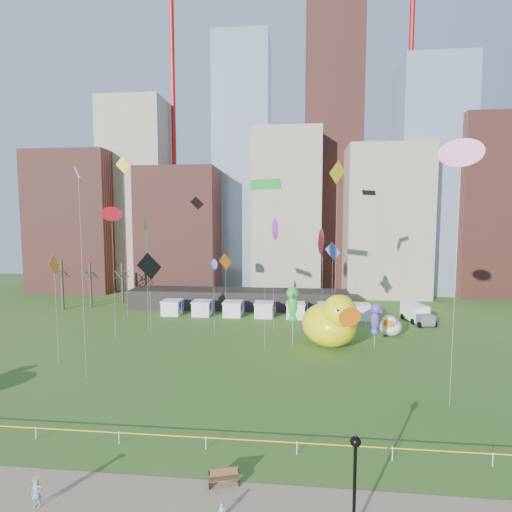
# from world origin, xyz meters

# --- Properties ---
(ground) EXTENTS (160.00, 160.00, 0.00)m
(ground) POSITION_xyz_m (0.00, 0.00, 0.00)
(ground) COLOR #2D591B
(ground) RESTS_ON ground
(footpath) EXTENTS (70.00, 4.00, 0.02)m
(footpath) POSITION_xyz_m (0.00, -5.00, 0.01)
(footpath) COLOR #7C684D
(footpath) RESTS_ON ground
(skyline) EXTENTS (101.00, 23.00, 68.00)m
(skyline) POSITION_xyz_m (2.25, 61.06, 21.44)
(skyline) COLOR brown
(skyline) RESTS_ON ground
(crane_left) EXTENTS (23.00, 1.00, 76.00)m
(crane_left) POSITION_xyz_m (-21.11, 64.00, 46.90)
(crane_left) COLOR red
(crane_left) RESTS_ON ground
(crane_right) EXTENTS (23.00, 1.00, 76.00)m
(crane_right) POSITION_xyz_m (30.89, 64.00, 46.90)
(crane_right) COLOR red
(crane_right) RESTS_ON ground
(pavilion) EXTENTS (38.00, 6.00, 3.20)m
(pavilion) POSITION_xyz_m (-4.00, 42.00, 1.60)
(pavilion) COLOR black
(pavilion) RESTS_ON ground
(vendor_tents) EXTENTS (33.24, 2.80, 2.40)m
(vendor_tents) POSITION_xyz_m (1.02, 36.00, 1.11)
(vendor_tents) COLOR white
(vendor_tents) RESTS_ON ground
(bare_trees) EXTENTS (8.44, 6.44, 8.50)m
(bare_trees) POSITION_xyz_m (-30.17, 40.54, 4.01)
(bare_trees) COLOR #382B21
(bare_trees) RESTS_ON ground
(caution_tape) EXTENTS (50.00, 0.06, 0.90)m
(caution_tape) POSITION_xyz_m (0.00, 0.00, 0.68)
(caution_tape) COLOR white
(caution_tape) RESTS_ON ground
(big_duck) EXTENTS (8.86, 9.58, 6.67)m
(big_duck) POSITION_xyz_m (10.20, 22.22, 3.06)
(big_duck) COLOR yellow
(big_duck) RESTS_ON ground
(small_duck) EXTENTS (3.89, 4.31, 3.01)m
(small_duck) POSITION_xyz_m (18.43, 27.48, 1.38)
(small_duck) COLOR white
(small_duck) RESTS_ON ground
(seahorse_green) EXTENTS (1.72, 2.02, 7.23)m
(seahorse_green) POSITION_xyz_m (5.58, 22.29, 5.40)
(seahorse_green) COLOR silver
(seahorse_green) RESTS_ON ground
(seahorse_purple) EXTENTS (1.66, 1.86, 5.37)m
(seahorse_purple) POSITION_xyz_m (15.38, 22.32, 3.78)
(seahorse_purple) COLOR silver
(seahorse_purple) RESTS_ON ground
(park_bench) EXTENTS (1.81, 0.99, 0.88)m
(park_bench) POSITION_xyz_m (1.82, -3.29, 0.49)
(park_bench) COLOR #4F321B
(park_bench) RESTS_ON footpath
(lamppost) EXTENTS (0.52, 0.52, 4.98)m
(lamppost) POSITION_xyz_m (8.70, -6.00, 3.04)
(lamppost) COLOR black
(lamppost) RESTS_ON footpath
(box_truck) EXTENTS (3.51, 6.55, 2.64)m
(box_truck) POSITION_xyz_m (24.08, 35.13, 1.36)
(box_truck) COLOR white
(box_truck) RESTS_ON ground
(woman) EXTENTS (0.59, 0.43, 1.52)m
(woman) POSITION_xyz_m (-7.66, -6.00, 0.78)
(woman) COLOR white
(woman) RESTS_ON footpath
(toddler) EXTENTS (0.31, 0.25, 0.77)m
(toddler) POSITION_xyz_m (2.18, -5.77, 0.41)
(toddler) COLOR white
(toddler) RESTS_ON footpath
(kite_0) EXTENTS (1.52, 1.34, 16.94)m
(kite_0) POSITION_xyz_m (-17.11, 22.58, 15.99)
(kite_0) COLOR silver
(kite_0) RESTS_ON ground
(kite_1) EXTENTS (2.08, 1.18, 21.43)m
(kite_1) POSITION_xyz_m (18.50, 7.95, 20.31)
(kite_1) COLOR silver
(kite_1) RESTS_ON ground
(kite_2) EXTENTS (2.03, 1.38, 19.31)m
(kite_2) POSITION_xyz_m (15.69, 29.91, 18.71)
(kite_2) COLOR silver
(kite_2) RESTS_ON ground
(kite_3) EXTENTS (0.62, 1.82, 15.53)m
(kite_3) POSITION_xyz_m (-14.39, 26.82, 14.59)
(kite_3) COLOR silver
(kite_3) RESTS_ON ground
(kite_4) EXTENTS (2.52, 0.41, 25.00)m
(kite_4) POSITION_xyz_m (-20.62, 33.94, 23.01)
(kite_4) COLOR silver
(kite_4) RESTS_ON ground
(kite_5) EXTENTS (0.91, 1.20, 10.21)m
(kite_5) POSITION_xyz_m (-4.73, 25.22, 9.50)
(kite_5) COLOR silver
(kite_5) RESTS_ON ground
(kite_6) EXTENTS (1.58, 1.99, 10.38)m
(kite_6) POSITION_xyz_m (-4.50, 32.55, 9.01)
(kite_6) COLOR silver
(kite_6) RESTS_ON ground
(kite_7) EXTENTS (1.08, 2.97, 15.51)m
(kite_7) POSITION_xyz_m (2.90, 29.03, 14.02)
(kite_7) COLOR silver
(kite_7) RESTS_ON ground
(kite_8) EXTENTS (1.05, 3.11, 14.24)m
(kite_8) POSITION_xyz_m (9.11, 22.85, 12.69)
(kite_8) COLOR silver
(kite_8) RESTS_ON ground
(kite_9) EXTENTS (2.02, 3.33, 19.88)m
(kite_9) POSITION_xyz_m (-14.12, 10.23, 19.24)
(kite_9) COLOR silver
(kite_9) RESTS_ON ground
(kite_10) EXTENTS (2.24, 2.95, 11.05)m
(kite_10) POSITION_xyz_m (-13.32, 24.96, 9.16)
(kite_10) COLOR silver
(kite_10) RESTS_ON ground
(kite_11) EXTENTS (3.73, 1.88, 19.94)m
(kite_11) POSITION_xyz_m (2.30, 20.95, 19.28)
(kite_11) COLOR silver
(kite_11) RESTS_ON ground
(kite_12) EXTENTS (1.93, 1.94, 22.08)m
(kite_12) POSITION_xyz_m (10.55, 21.77, 20.24)
(kite_12) COLOR silver
(kite_12) RESTS_ON ground
(kite_13) EXTENTS (1.81, 1.61, 12.50)m
(kite_13) POSITION_xyz_m (10.65, 26.28, 11.11)
(kite_13) COLOR silver
(kite_13) RESTS_ON ground
(kite_14) EXTENTS (0.38, 2.31, 11.75)m
(kite_14) POSITION_xyz_m (-19.14, 13.62, 10.41)
(kite_14) COLOR silver
(kite_14) RESTS_ON ground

